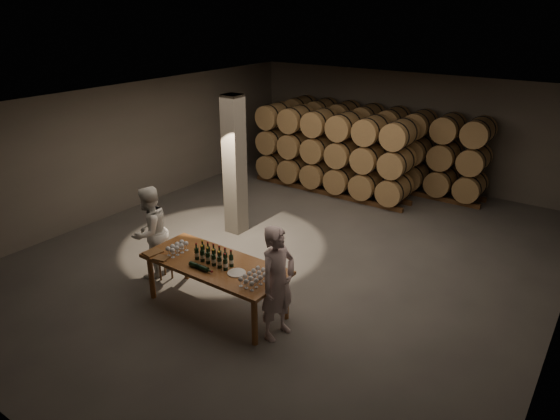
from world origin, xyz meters
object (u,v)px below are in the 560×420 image
Objects in this scene: bottle_cluster at (214,257)px; notebook_near at (161,258)px; plate at (237,273)px; tasting_table at (215,268)px; stool at (164,254)px; person_woman at (150,232)px; person_man at (278,283)px.

bottle_cluster is 0.95m from notebook_near.
plate is 1.44m from notebook_near.
tasting_table is 10.64× the size of notebook_near.
notebook_near is 1.01m from stool.
tasting_table is at bearing 14.87° from notebook_near.
person_woman is (-2.38, 0.25, 0.00)m from plate.
stool is 0.50m from person_woman.
plate is at bearing -7.58° from tasting_table.
person_woman is (-1.83, 0.19, -0.10)m from bottle_cluster.
plate is at bearing -5.80° from bottle_cluster.
person_man is 1.05× the size of person_woman.
person_man is at bearing 4.11° from plate.
bottle_cluster reaches higher than stool.
bottle_cluster is at bearing 75.92° from person_woman.
stool is 0.35× the size of person_woman.
person_man reaches higher than person_woman.
plate is 0.79m from person_man.
bottle_cluster is 0.40× the size of person_woman.
bottle_cluster reaches higher than plate.
plate is 0.17× the size of person_woman.
stool is at bearing 123.94° from notebook_near.
stool is (-1.52, 0.20, -0.28)m from tasting_table.
person_woman reaches higher than tasting_table.
tasting_table reaches higher than stool.
person_woman reaches higher than bottle_cluster.
tasting_table is at bearing 76.44° from person_woman.
notebook_near is at bearing -43.47° from stool.
notebook_near reaches higher than stool.
person_woman is at bearing 174.07° from plate.
person_man reaches higher than bottle_cluster.
tasting_table is 1.36× the size of person_man.
notebook_near is at bearing -152.55° from tasting_table.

